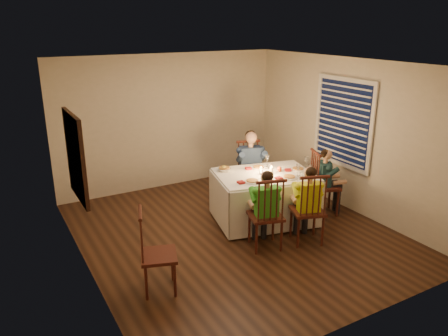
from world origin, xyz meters
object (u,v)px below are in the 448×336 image
adult (250,201)px  dining_table (264,187)px  chair_end (323,213)px  chair_extra (161,289)px  child_yellow (305,241)px  child_teal (323,213)px  chair_adult (250,201)px  child_green (265,247)px  chair_near_left (265,247)px  chair_near_right (305,241)px  serving_bowl (224,169)px

adult → dining_table: bearing=-88.5°
chair_end → chair_extra: size_ratio=1.04×
child_yellow → child_teal: (0.93, 0.66, 0.00)m
chair_adult → child_green: 1.72m
chair_end → chair_extra: chair_end is taller
chair_near_left → chair_near_right: bearing=-178.1°
chair_adult → child_green: child_green is taller
chair_extra → dining_table: bearing=-47.0°
chair_adult → child_yellow: (-0.10, -1.71, 0.00)m
adult → child_yellow: size_ratio=1.12×
dining_table → child_green: dining_table is taller
chair_adult → adult: 0.00m
dining_table → chair_near_left: 1.08m
chair_extra → chair_adult: bearing=-35.3°
dining_table → serving_bowl: serving_bowl is taller
chair_adult → chair_near_right: bearing=-75.1°
chair_end → adult: (-0.83, 1.05, 0.00)m
chair_end → serving_bowl: (-1.57, 0.70, 0.85)m
dining_table → chair_near_right: (0.14, -0.92, -0.59)m
chair_near_right → serving_bowl: (-0.64, 1.36, 0.85)m
dining_table → serving_bowl: size_ratio=8.09×
child_teal → dining_table: bearing=98.1°
chair_near_left → chair_extra: bearing=24.7°
chair_near_left → child_yellow: (0.64, -0.16, 0.00)m
chair_adult → chair_near_left: (-0.74, -1.55, 0.00)m
chair_near_left → chair_end: 1.65m
chair_extra → child_yellow: child_yellow is taller
chair_adult → chair_end: bearing=-33.3°
dining_table → child_teal: bearing=-0.5°
chair_near_left → chair_end: same height
adult → chair_extra: bearing=-125.6°
chair_adult → child_teal: 1.34m
child_yellow → chair_adult: bearing=-72.9°
chair_extra → child_green: bearing=-62.9°
chair_extra → child_teal: (3.31, 0.76, 0.00)m
chair_near_left → serving_bowl: 1.47m
chair_near_left → child_teal: 1.65m
child_yellow → child_green: bearing=6.2°
chair_near_left → chair_near_right: (0.64, -0.16, 0.00)m
chair_end → chair_adult: bearing=60.0°
chair_near_left → serving_bowl: serving_bowl is taller
child_green → serving_bowl: bearing=-73.9°
chair_extra → child_green: (1.74, 0.26, 0.00)m
chair_adult → child_teal: size_ratio=0.98×
chair_near_left → chair_near_right: size_ratio=1.00×
dining_table → chair_adult: size_ratio=1.60×
child_teal → serving_bowl: (-1.57, 0.70, 0.85)m
chair_extra → serving_bowl: 2.43m
chair_near_right → chair_end: (0.93, 0.66, 0.00)m
chair_end → chair_extra: 3.40m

